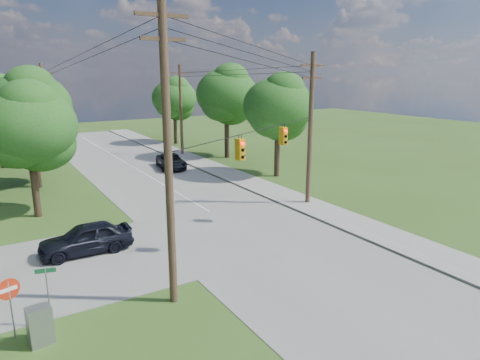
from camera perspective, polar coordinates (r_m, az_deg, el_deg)
ground at (r=20.18m, az=4.11°, el=-12.84°), size 140.00×140.00×0.00m
main_road at (r=24.98m, az=1.20°, el=-7.30°), size 10.00×100.00×0.03m
sidewalk_east at (r=28.92m, az=12.50°, el=-4.53°), size 2.60×100.00×0.12m
pole_sw at (r=16.38m, az=-9.60°, el=3.69°), size 2.00×0.32×12.00m
pole_ne at (r=30.02m, az=9.36°, el=6.91°), size 2.00×0.32×10.50m
pole_north_e at (r=48.80m, az=-7.88°, el=9.28°), size 2.00×0.32×10.00m
pole_north_w at (r=45.10m, az=-24.41°, el=7.78°), size 2.00×0.32×10.00m
power_lines at (r=28.77m, az=-6.82°, el=14.06°), size 13.93×29.62×4.93m
traffic_signals at (r=23.37m, az=3.17°, el=5.13°), size 4.91×3.27×1.05m
tree_w_near at (r=29.87m, az=-26.47°, el=6.48°), size 6.00×6.00×8.40m
tree_w_mid at (r=37.84m, az=-26.25°, el=8.82°), size 6.40×6.40×9.22m
tree_e_near at (r=38.10m, az=5.09°, el=9.72°), size 6.20×6.20×8.81m
tree_e_mid at (r=46.72m, az=-1.81°, el=11.38°), size 6.60×6.60×9.64m
tree_e_far at (r=57.11m, az=-8.76°, el=10.73°), size 5.80×5.80×8.32m
car_cross_dark at (r=23.68m, az=-19.85°, el=-7.31°), size 4.68×1.95×1.59m
car_main_north at (r=42.31m, az=-9.18°, el=2.48°), size 3.27×5.41×1.40m
control_cabinet at (r=16.97m, az=-25.10°, el=-17.17°), size 0.85×0.66×1.40m
do_not_enter_sign at (r=17.17m, az=-28.38°, el=-13.39°), size 0.74×0.28×2.32m
street_name_sign at (r=17.39m, az=-24.28°, el=-13.16°), size 0.69×0.21×2.37m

